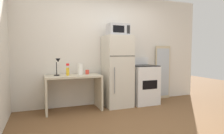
# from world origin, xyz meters

# --- Properties ---
(ground_plane) EXTENTS (12.00, 12.00, 0.00)m
(ground_plane) POSITION_xyz_m (0.00, 0.00, 0.00)
(ground_plane) COLOR brown
(wall_back_white) EXTENTS (5.00, 0.10, 2.60)m
(wall_back_white) POSITION_xyz_m (0.00, 1.70, 1.30)
(wall_back_white) COLOR silver
(wall_back_white) RESTS_ON ground
(desk) EXTENTS (1.15, 0.56, 0.75)m
(desk) POSITION_xyz_m (-0.93, 1.35, 0.52)
(desk) COLOR beige
(desk) RESTS_ON ground
(desk_lamp) EXTENTS (0.14, 0.12, 0.35)m
(desk_lamp) POSITION_xyz_m (-1.24, 1.37, 0.99)
(desk_lamp) COLOR black
(desk_lamp) RESTS_ON desk
(paper_towel_roll) EXTENTS (0.11, 0.11, 0.24)m
(paper_towel_roll) POSITION_xyz_m (-0.77, 1.40, 0.87)
(paper_towel_roll) COLOR white
(paper_towel_roll) RESTS_ON desk
(spray_bottle) EXTENTS (0.06, 0.06, 0.25)m
(spray_bottle) POSITION_xyz_m (-1.05, 1.33, 0.85)
(spray_bottle) COLOR yellow
(spray_bottle) RESTS_ON desk
(coffee_mug) EXTENTS (0.08, 0.08, 0.09)m
(coffee_mug) POSITION_xyz_m (-0.61, 1.41, 0.80)
(coffee_mug) COLOR #D83F33
(coffee_mug) RESTS_ON desk
(refrigerator) EXTENTS (0.59, 0.61, 1.60)m
(refrigerator) POSITION_xyz_m (0.07, 1.34, 0.80)
(refrigerator) COLOR beige
(refrigerator) RESTS_ON ground
(microwave) EXTENTS (0.46, 0.35, 0.26)m
(microwave) POSITION_xyz_m (0.07, 1.32, 1.73)
(microwave) COLOR #B7B7BC
(microwave) RESTS_ON refrigerator
(oven_range) EXTENTS (0.60, 0.61, 1.10)m
(oven_range) POSITION_xyz_m (0.74, 1.33, 0.47)
(oven_range) COLOR white
(oven_range) RESTS_ON ground
(leaning_mirror) EXTENTS (0.44, 0.03, 1.40)m
(leaning_mirror) POSITION_xyz_m (1.48, 1.59, 0.70)
(leaning_mirror) COLOR #C6B793
(leaning_mirror) RESTS_ON ground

